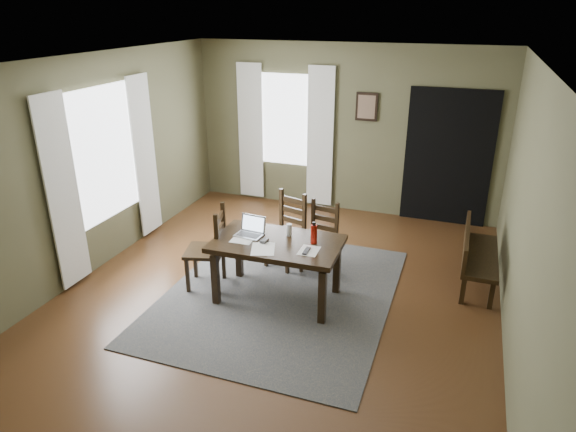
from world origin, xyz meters
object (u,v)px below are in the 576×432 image
at_px(chair_end, 209,249).
at_px(laptop, 251,230).
at_px(chair_back_left, 287,231).
at_px(bench, 475,252).
at_px(water_bottle, 314,234).
at_px(chair_back_right, 320,238).
at_px(dining_table, 277,248).

bearing_deg(chair_end, laptop, 85.38).
distance_m(chair_back_left, bench, 2.36).
height_order(laptop, water_bottle, water_bottle).
relative_size(bench, water_bottle, 4.99).
distance_m(chair_back_right, bench, 1.91).
bearing_deg(laptop, chair_back_left, 83.21).
xyz_separation_m(chair_end, bench, (3.02, 1.15, -0.08)).
relative_size(chair_end, chair_back_left, 1.05).
xyz_separation_m(dining_table, chair_back_right, (0.26, 0.86, -0.20)).
xyz_separation_m(dining_table, water_bottle, (0.40, 0.10, 0.21)).
bearing_deg(chair_back_right, laptop, -118.61).
bearing_deg(chair_back_left, water_bottle, -36.12).
relative_size(dining_table, chair_end, 1.44).
bearing_deg(chair_back_right, water_bottle, -69.77).
distance_m(bench, water_bottle, 2.08).
bearing_deg(bench, chair_end, 110.89).
height_order(chair_end, chair_back_right, chair_end).
height_order(dining_table, chair_end, chair_end).
bearing_deg(water_bottle, chair_back_right, 100.43).
relative_size(chair_back_right, laptop, 2.70).
distance_m(chair_back_left, chair_back_right, 0.46).
relative_size(dining_table, laptop, 4.42).
height_order(chair_back_right, water_bottle, water_bottle).
height_order(chair_back_left, laptop, chair_back_left).
xyz_separation_m(chair_end, chair_back_right, (1.13, 0.87, -0.06)).
bearing_deg(bench, chair_back_right, 98.51).
bearing_deg(dining_table, bench, 26.80).
distance_m(chair_end, chair_back_right, 1.43).
height_order(dining_table, bench, dining_table).
bearing_deg(chair_end, chair_back_left, 127.28).
xyz_separation_m(dining_table, laptop, (-0.36, 0.08, 0.15)).
xyz_separation_m(bench, water_bottle, (-1.75, -1.05, 0.43)).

